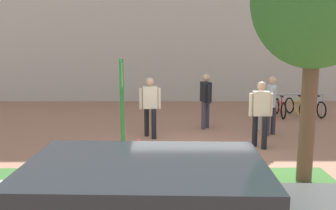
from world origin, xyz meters
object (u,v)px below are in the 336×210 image
person_shirt_blue (261,110)px  bike_at_sign (119,167)px  bike_rack_cluster (288,107)px  person_shirt_white (150,104)px  person_suited_navy (206,98)px  bollard_steel (259,115)px  parking_sign_post (122,105)px  person_casual_tan (271,102)px  tree_sidewalk (316,0)px

person_shirt_blue → bike_at_sign: bearing=-143.8°
bike_rack_cluster → person_shirt_white: bearing=-148.9°
person_suited_navy → person_shirt_white: (-1.69, -1.08, 0.00)m
bike_at_sign → bollard_steel: size_ratio=1.86×
bollard_steel → person_shirt_white: bearing=-163.2°
parking_sign_post → person_suited_navy: parking_sign_post is taller
bike_at_sign → person_shirt_white: person_shirt_white is taller
bike_at_sign → person_casual_tan: (3.96, 3.73, 0.63)m
bollard_steel → person_shirt_white: person_shirt_white is taller
parking_sign_post → bike_rack_cluster: parking_sign_post is taller
bike_rack_cluster → person_suited_navy: bearing=-149.6°
person_shirt_white → person_shirt_blue: bearing=-19.9°
person_suited_navy → person_shirt_white: same height
bike_at_sign → bike_rack_cluster: bike_at_sign is taller
parking_sign_post → person_shirt_white: parking_sign_post is taller
tree_sidewalk → bollard_steel: (0.33, 4.72, -2.98)m
person_suited_navy → person_shirt_blue: bearing=-61.0°
bike_at_sign → person_suited_navy: (2.15, 4.54, 0.63)m
bike_at_sign → person_casual_tan: 5.48m
bike_at_sign → tree_sidewalk: bearing=-4.0°
tree_sidewalk → parking_sign_post: size_ratio=1.94×
parking_sign_post → person_casual_tan: (3.87, 3.82, -0.60)m
bike_at_sign → person_shirt_blue: (3.32, 2.43, 0.63)m
bike_rack_cluster → person_shirt_blue: size_ratio=1.54×
tree_sidewalk → bike_rack_cluster: size_ratio=1.77×
tree_sidewalk → parking_sign_post: (-3.38, 0.16, -1.85)m
person_shirt_white → person_shirt_blue: (2.86, -1.03, 0.00)m
parking_sign_post → bike_at_sign: parking_sign_post is taller
tree_sidewalk → person_suited_navy: 5.53m
tree_sidewalk → bike_at_sign: bearing=176.0°
tree_sidewalk → bike_at_sign: size_ratio=2.79×
person_suited_navy → person_casual_tan: size_ratio=1.00×
person_suited_navy → bike_at_sign: bearing=-115.3°
bike_at_sign → person_suited_navy: bearing=64.7°
parking_sign_post → bike_rack_cluster: (5.29, 6.53, -1.23)m
bollard_steel → person_casual_tan: size_ratio=0.52×
bike_at_sign → person_shirt_white: (0.46, 3.47, 0.63)m
person_shirt_white → person_casual_tan: size_ratio=1.00×
person_suited_navy → person_shirt_blue: (1.17, -2.11, 0.00)m
tree_sidewalk → person_shirt_blue: size_ratio=2.72×
bike_at_sign → person_shirt_blue: size_ratio=0.98×
tree_sidewalk → person_shirt_blue: tree_sidewalk is taller
bike_at_sign → bike_rack_cluster: (5.39, 6.44, -0.00)m
bike_at_sign → person_suited_navy: person_suited_navy is taller
tree_sidewalk → person_casual_tan: 4.69m
person_shirt_white → person_shirt_blue: same height
parking_sign_post → bollard_steel: bearing=50.9°
bike_at_sign → person_casual_tan: size_ratio=0.98×
parking_sign_post → bike_rack_cluster: 8.49m
bollard_steel → bike_rack_cluster: bearing=51.1°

